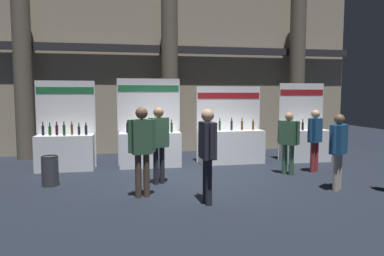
% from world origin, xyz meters
% --- Properties ---
extents(ground_plane, '(27.01, 27.01, 0.00)m').
position_xyz_m(ground_plane, '(0.00, 0.00, 0.00)').
color(ground_plane, black).
extents(hall_colonnade, '(13.50, 1.10, 6.52)m').
position_xyz_m(hall_colonnade, '(0.00, 4.22, 3.17)').
color(hall_colonnade, tan).
rests_on(hall_colonnade, ground_plane).
extents(exhibitor_booth_0, '(1.56, 0.66, 2.41)m').
position_xyz_m(exhibitor_booth_0, '(-3.09, 1.66, 0.59)').
color(exhibitor_booth_0, white).
rests_on(exhibitor_booth_0, ground_plane).
extents(exhibitor_booth_1, '(1.79, 0.66, 2.49)m').
position_xyz_m(exhibitor_booth_1, '(-0.82, 1.72, 0.61)').
color(exhibitor_booth_1, white).
rests_on(exhibitor_booth_1, ground_plane).
extents(exhibitor_booth_2, '(1.98, 0.66, 2.28)m').
position_xyz_m(exhibitor_booth_2, '(1.60, 1.81, 0.59)').
color(exhibitor_booth_2, white).
rests_on(exhibitor_booth_2, ground_plane).
extents(exhibitor_booth_3, '(1.47, 0.66, 2.38)m').
position_xyz_m(exhibitor_booth_3, '(3.92, 1.70, 0.59)').
color(exhibitor_booth_3, white).
rests_on(exhibitor_booth_3, ground_plane).
extents(trash_bin, '(0.36, 0.36, 0.68)m').
position_xyz_m(trash_bin, '(-3.17, -0.07, 0.34)').
color(trash_bin, '#38383D').
rests_on(trash_bin, ground_plane).
extents(visitor_0, '(0.51, 0.40, 1.75)m').
position_xyz_m(visitor_0, '(-0.76, -0.35, 1.05)').
color(visitor_0, '#23232D').
rests_on(visitor_0, ground_plane).
extents(visitor_2, '(0.25, 0.61, 1.76)m').
position_xyz_m(visitor_2, '(-0.03, -2.01, 1.07)').
color(visitor_2, '#23232D').
rests_on(visitor_2, ground_plane).
extents(visitor_3, '(0.54, 0.27, 1.79)m').
position_xyz_m(visitor_3, '(-1.19, -1.35, 1.06)').
color(visitor_3, '#47382D').
rests_on(visitor_3, ground_plane).
extents(visitor_4, '(0.44, 0.48, 1.59)m').
position_xyz_m(visitor_4, '(2.55, 0.00, 0.94)').
color(visitor_4, '#33563D').
rests_on(visitor_4, ground_plane).
extents(visitor_5, '(0.48, 0.44, 1.62)m').
position_xyz_m(visitor_5, '(2.91, -1.59, 0.97)').
color(visitor_5, '#ADA393').
rests_on(visitor_5, ground_plane).
extents(visitor_7, '(0.45, 0.36, 1.64)m').
position_xyz_m(visitor_7, '(3.37, 0.17, 0.96)').
color(visitor_7, maroon).
rests_on(visitor_7, ground_plane).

